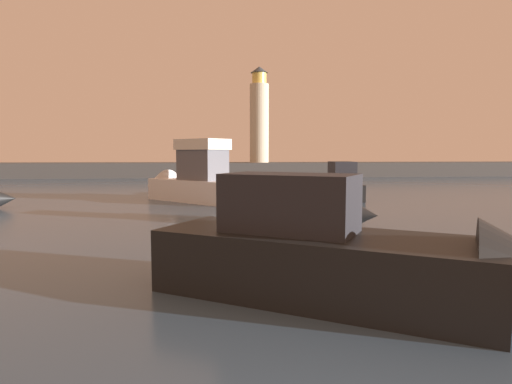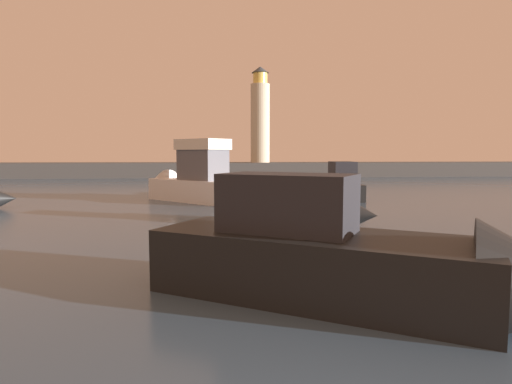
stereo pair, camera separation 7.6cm
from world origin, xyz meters
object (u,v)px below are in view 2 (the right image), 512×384
Objects in this scene: motorboat_0 at (338,186)px; motorboat_4 at (189,181)px; motorboat_2 at (369,263)px; motorboat_3 at (303,209)px; lighthouse at (260,117)px.

motorboat_4 is (-10.00, -0.77, 0.46)m from motorboat_0.
motorboat_0 is at bearing 75.92° from motorboat_2.
motorboat_0 is 21.27m from motorboat_2.
motorboat_2 is at bearing -104.08° from motorboat_0.
motorboat_3 is at bearing -62.35° from motorboat_4.
motorboat_2 is 20.44m from motorboat_4.
motorboat_0 is at bearing -84.25° from lighthouse.
motorboat_0 is 1.01× the size of motorboat_3.
motorboat_3 is 0.78× the size of motorboat_4.
lighthouse is at bearing 75.04° from motorboat_4.
lighthouse is 29.04m from motorboat_4.
lighthouse is at bearing 86.98° from motorboat_2.
lighthouse is 1.42× the size of motorboat_2.
lighthouse is 38.39m from motorboat_3.
motorboat_2 is at bearing -93.02° from lighthouse.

